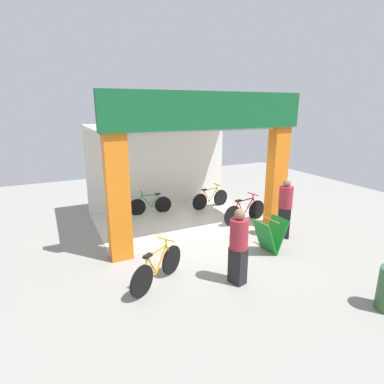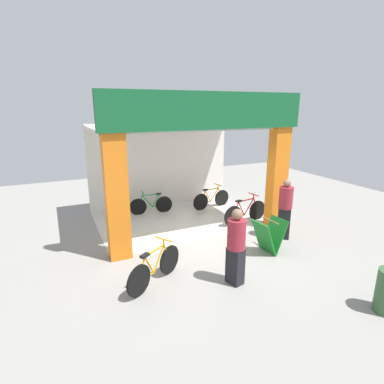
{
  "view_description": "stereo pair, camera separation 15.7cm",
  "coord_description": "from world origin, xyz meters",
  "views": [
    {
      "loc": [
        -3.73,
        -6.82,
        3.54
      ],
      "look_at": [
        0.0,
        0.89,
        1.15
      ],
      "focal_mm": 28.68,
      "sensor_mm": 36.0,
      "label": 1
    },
    {
      "loc": [
        -3.59,
        -6.88,
        3.54
      ],
      "look_at": [
        0.0,
        0.89,
        1.15
      ],
      "focal_mm": 28.68,
      "sensor_mm": 36.0,
      "label": 2
    }
  ],
  "objects": [
    {
      "name": "bicycle_inside_2",
      "position": [
        1.72,
        0.63,
        0.36
      ],
      "size": [
        1.64,
        0.45,
        0.91
      ],
      "color": "black",
      "rests_on": "ground"
    },
    {
      "name": "shop_facade",
      "position": [
        0.0,
        1.69,
        2.05
      ],
      "size": [
        5.38,
        3.89,
        3.9
      ],
      "color": "beige",
      "rests_on": "ground"
    },
    {
      "name": "bicycle_inside_0",
      "position": [
        -0.69,
        2.71,
        0.32
      ],
      "size": [
        1.46,
        0.4,
        0.81
      ],
      "color": "black",
      "rests_on": "ground"
    },
    {
      "name": "ground_plane",
      "position": [
        0.0,
        0.0,
        0.0
      ],
      "size": [
        18.36,
        18.36,
        0.0
      ],
      "primitive_type": "plane",
      "color": "gray",
      "rests_on": "ground"
    },
    {
      "name": "sandwich_board_sign",
      "position": [
        1.11,
        -1.28,
        0.43
      ],
      "size": [
        0.73,
        0.64,
        0.87
      ],
      "color": "#197226",
      "rests_on": "ground"
    },
    {
      "name": "pedestrian_1",
      "position": [
        -0.42,
        -2.13,
        0.84
      ],
      "size": [
        0.45,
        0.45,
        1.62
      ],
      "color": "black",
      "rests_on": "ground"
    },
    {
      "name": "bicycle_parked_0",
      "position": [
        -1.93,
        -1.47,
        0.36
      ],
      "size": [
        1.39,
        0.93,
        0.9
      ],
      "color": "black",
      "rests_on": "ground"
    },
    {
      "name": "bicycle_inside_1",
      "position": [
        1.45,
        2.38,
        0.34
      ],
      "size": [
        1.53,
        0.42,
        0.85
      ],
      "color": "black",
      "rests_on": "ground"
    },
    {
      "name": "pedestrian_0",
      "position": [
        2.03,
        -0.76,
        0.87
      ],
      "size": [
        0.52,
        0.52,
        1.68
      ],
      "color": "black",
      "rests_on": "ground"
    }
  ]
}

